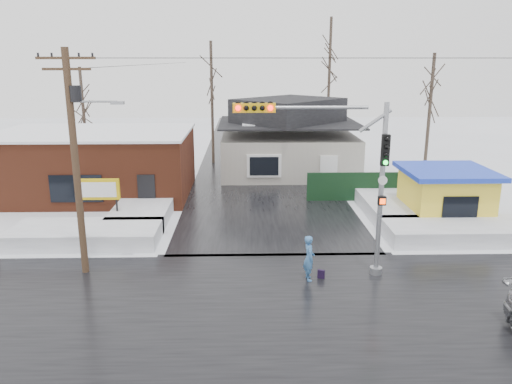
{
  "coord_description": "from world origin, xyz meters",
  "views": [
    {
      "loc": [
        -1.4,
        -15.83,
        8.56
      ],
      "look_at": [
        -0.88,
        4.99,
        3.0
      ],
      "focal_mm": 35.0,
      "sensor_mm": 36.0,
      "label": 1
    }
  ],
  "objects_px": {
    "traffic_signal": "(343,167)",
    "kiosk": "(445,194)",
    "utility_pole": "(76,151)",
    "pedestrian": "(309,258)",
    "marquee_sign": "(98,191)"
  },
  "relations": [
    {
      "from": "traffic_signal",
      "to": "kiosk",
      "type": "xyz_separation_m",
      "value": [
        7.07,
        7.03,
        -3.08
      ]
    },
    {
      "from": "utility_pole",
      "to": "kiosk",
      "type": "xyz_separation_m",
      "value": [
        17.43,
        6.49,
        -3.65
      ]
    },
    {
      "from": "utility_pole",
      "to": "pedestrian",
      "type": "relative_size",
      "value": 4.87
    },
    {
      "from": "traffic_signal",
      "to": "utility_pole",
      "type": "relative_size",
      "value": 0.78
    },
    {
      "from": "marquee_sign",
      "to": "kiosk",
      "type": "distance_m",
      "value": 18.51
    },
    {
      "from": "traffic_signal",
      "to": "utility_pole",
      "type": "xyz_separation_m",
      "value": [
        -10.36,
        0.53,
        0.57
      ]
    },
    {
      "from": "traffic_signal",
      "to": "kiosk",
      "type": "bearing_deg",
      "value": 44.84
    },
    {
      "from": "kiosk",
      "to": "utility_pole",
      "type": "bearing_deg",
      "value": -159.56
    },
    {
      "from": "utility_pole",
      "to": "kiosk",
      "type": "relative_size",
      "value": 1.96
    },
    {
      "from": "traffic_signal",
      "to": "pedestrian",
      "type": "xyz_separation_m",
      "value": [
        -1.27,
        -0.46,
        -3.61
      ]
    },
    {
      "from": "traffic_signal",
      "to": "pedestrian",
      "type": "relative_size",
      "value": 3.79
    },
    {
      "from": "utility_pole",
      "to": "kiosk",
      "type": "height_order",
      "value": "utility_pole"
    },
    {
      "from": "marquee_sign",
      "to": "kiosk",
      "type": "height_order",
      "value": "kiosk"
    },
    {
      "from": "traffic_signal",
      "to": "utility_pole",
      "type": "distance_m",
      "value": 10.39
    },
    {
      "from": "utility_pole",
      "to": "kiosk",
      "type": "bearing_deg",
      "value": 20.44
    }
  ]
}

